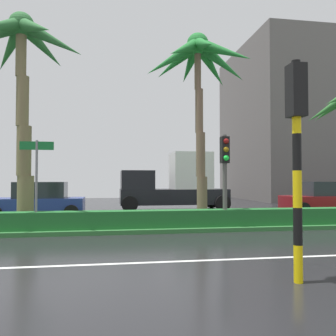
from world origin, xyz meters
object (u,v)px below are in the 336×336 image
Objects in this scene: traffic_signal_median_right at (225,163)px; traffic_signal_foreground at (296,129)px; car_in_traffic_fourth at (324,198)px; palm_tree_centre_left at (22,63)px; box_truck_lead at (175,184)px; palm_tree_centre at (198,66)px; street_name_sign at (36,172)px; car_in_traffic_third at (39,201)px.

traffic_signal_median_right is 0.83× the size of traffic_signal_foreground.
car_in_traffic_fourth is (8.07, 11.64, -1.92)m from traffic_signal_foreground.
palm_tree_centre_left is 1.22× the size of box_truck_lead.
palm_tree_centre is 9.05m from traffic_signal_foreground.
palm_tree_centre is 7.67m from street_name_sign.
palm_tree_centre_left is 11.31m from box_truck_lead.
traffic_signal_median_right is at bearing 35.78° from car_in_traffic_fourth.
car_in_traffic_fourth is at bearing 20.48° from street_name_sign.
traffic_signal_median_right is 8.84m from box_truck_lead.
box_truck_lead is at bearing 46.77° from palm_tree_centre_left.
traffic_signal_foreground is (6.52, -7.65, -3.38)m from palm_tree_centre_left.
box_truck_lead is (7.08, 7.53, -4.58)m from palm_tree_centre_left.
car_in_traffic_third is 14.73m from car_in_traffic_fourth.
car_in_traffic_third is at bearing -60.43° from traffic_signal_foreground.
traffic_signal_foreground reaches higher than street_name_sign.
palm_tree_centre reaches higher than traffic_signal_median_right.
traffic_signal_median_right is at bearing 91.48° from box_truck_lead.
car_in_traffic_fourth is at bearing 179.69° from car_in_traffic_third.
traffic_signal_median_right is 6.44m from traffic_signal_foreground.
traffic_signal_median_right and box_truck_lead have the same top height.
palm_tree_centre_left reaches higher than box_truck_lead.
car_in_traffic_third is (-6.65, 11.72, -1.92)m from traffic_signal_foreground.
traffic_signal_median_right reaches higher than car_in_traffic_fourth.
traffic_signal_median_right is (0.52, -1.84, -4.09)m from palm_tree_centre.
palm_tree_centre reaches higher than street_name_sign.
car_in_traffic_third is at bearing 99.83° from street_name_sign.
street_name_sign is at bearing -48.44° from traffic_signal_foreground.
palm_tree_centre_left is 2.61× the size of street_name_sign.
box_truck_lead is (0.29, 6.96, -4.97)m from palm_tree_centre.
palm_tree_centre_left is at bearing 170.21° from traffic_signal_median_right.
palm_tree_centre_left is at bearing 91.80° from car_in_traffic_third.
car_in_traffic_fourth is at bearing 35.78° from traffic_signal_median_right.
car_in_traffic_third is at bearing 25.65° from box_truck_lead.
traffic_signal_foreground is at bearing -49.54° from palm_tree_centre_left.
traffic_signal_median_right reaches higher than car_in_traffic_third.
car_in_traffic_third is at bearing 144.36° from traffic_signal_median_right.
traffic_signal_foreground is 15.24m from box_truck_lead.
traffic_signal_median_right is at bearing -74.16° from palm_tree_centre.
traffic_signal_median_right is 9.12m from car_in_traffic_fourth.
palm_tree_centre reaches higher than traffic_signal_foreground.
palm_tree_centre reaches higher than box_truck_lead.
traffic_signal_foreground is (5.74, -6.48, 0.67)m from street_name_sign.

